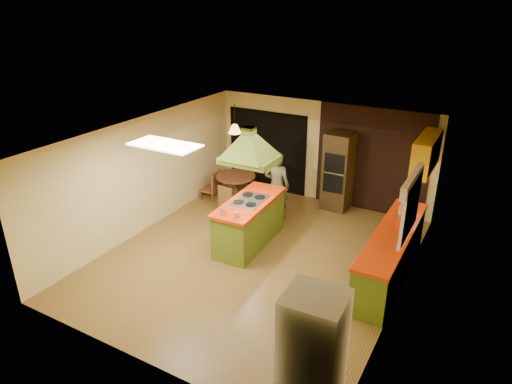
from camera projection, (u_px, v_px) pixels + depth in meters
The scene contains 21 objects.
ground at pixel (257, 257), 9.07m from camera, with size 6.50×6.50×0.00m, color olive.
room_walls at pixel (257, 200), 8.58m from camera, with size 5.50×6.50×6.50m.
ceiling_plane at pixel (257, 136), 8.08m from camera, with size 6.50×6.50×0.00m, color silver.
brick_panel at pixel (371, 161), 10.60m from camera, with size 2.64×0.03×2.50m, color #381E14.
nook_opening at pixel (267, 151), 11.92m from camera, with size 2.20×0.03×2.10m, color black.
right_counter at pixel (391, 254), 8.27m from camera, with size 0.62×3.05×0.92m.
upper_cabinets at pixel (426, 153), 8.91m from camera, with size 0.34×1.40×0.70m, color yellow.
window_right at pixel (412, 195), 7.48m from camera, with size 0.12×1.35×1.06m.
fluor_panel at pixel (165, 145), 7.62m from camera, with size 1.20×0.60×0.03m, color white.
kitchen_island at pixel (249, 222), 9.39m from camera, with size 0.88×1.99×0.99m.
range_hood at pixel (249, 140), 8.69m from camera, with size 1.04×0.75×0.79m.
man at pixel (277, 186), 10.35m from camera, with size 0.59×0.39×1.62m, color brown.
refrigerator at pixel (312, 355), 5.41m from camera, with size 0.70×0.66×1.71m, color white.
wall_oven at pixel (338, 172), 10.81m from camera, with size 0.65×0.63×1.88m.
dining_table at pixel (236, 184), 11.27m from camera, with size 0.97×0.97×0.73m.
chair_left at pixel (210, 184), 11.55m from camera, with size 0.42×0.42×0.77m, color brown, non-canonical shape.
chair_near at pixel (230, 200), 10.69m from camera, with size 0.42×0.42×0.77m, color brown, non-canonical shape.
pendant_lamp at pixel (235, 129), 10.72m from camera, with size 0.31×0.31×0.20m, color #FF9E3F.
canister_large at pixel (406, 203), 9.00m from camera, with size 0.14×0.14×0.20m, color #FFE9CD.
canister_medium at pixel (404, 206), 8.87m from camera, with size 0.14×0.14×0.19m, color #FFE8CD.
canister_small at pixel (402, 210), 8.71m from camera, with size 0.13×0.13×0.17m, color beige.
Camera 1 is at (3.81, -6.83, 4.78)m, focal length 32.00 mm.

